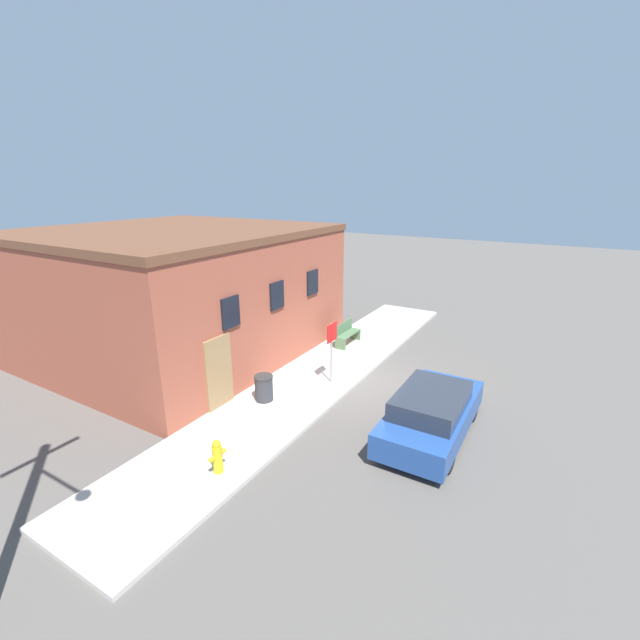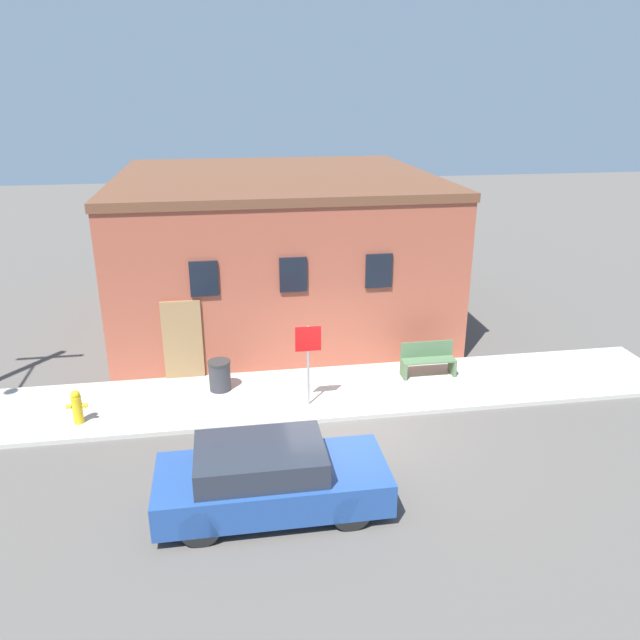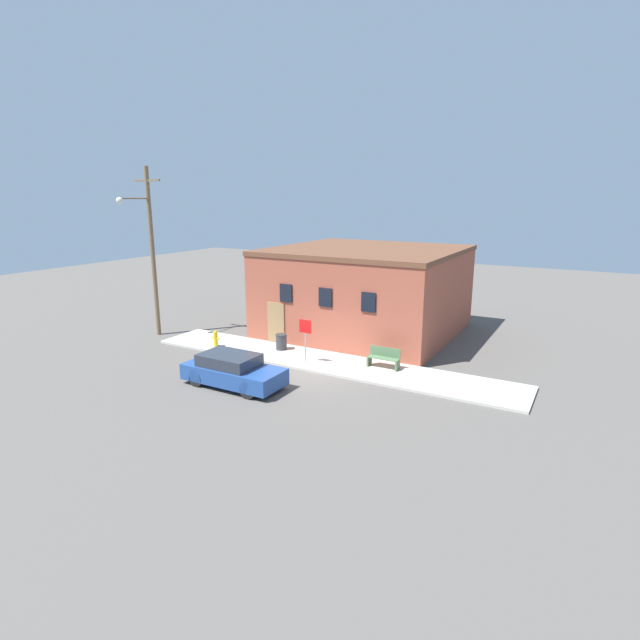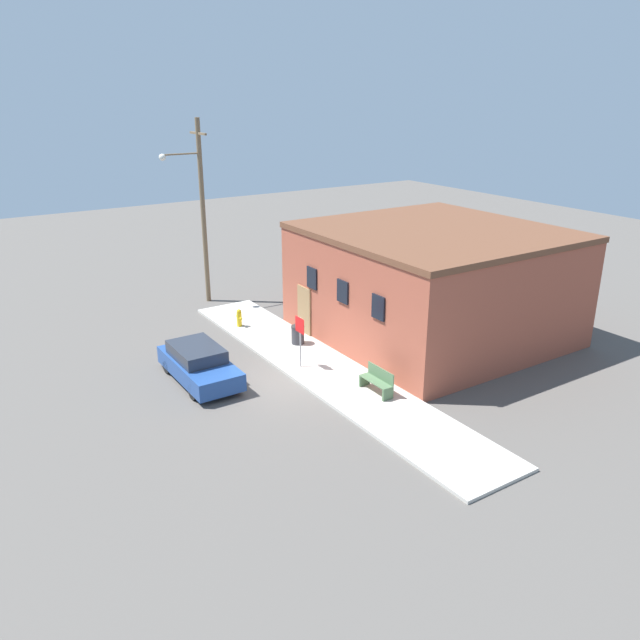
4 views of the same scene
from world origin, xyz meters
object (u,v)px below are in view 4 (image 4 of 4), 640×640
object	(u,v)px
parked_car	(199,364)
bench	(377,381)
fire_hydrant	(239,318)
stop_sign	(300,333)
trash_bin	(298,335)
utility_pole	(200,206)

from	to	relation	value
parked_car	bench	bearing A→B (deg)	46.28
fire_hydrant	bench	size ratio (longest dim) A/B	0.57
stop_sign	trash_bin	bearing A→B (deg)	151.28
stop_sign	parked_car	size ratio (longest dim) A/B	0.48
trash_bin	parked_car	xyz separation A→B (m)	(0.84, -4.74, 0.14)
stop_sign	bench	bearing A→B (deg)	18.94
bench	parked_car	world-z (taller)	parked_car
trash_bin	stop_sign	bearing A→B (deg)	-28.72
stop_sign	bench	distance (m)	3.63
trash_bin	parked_car	world-z (taller)	parked_car
stop_sign	fire_hydrant	bearing A→B (deg)	-179.75
stop_sign	trash_bin	xyz separation A→B (m)	(-2.07, 1.13, -0.99)
fire_hydrant	parked_car	world-z (taller)	parked_car
fire_hydrant	bench	distance (m)	8.64
utility_pole	parked_car	distance (m)	10.22
stop_sign	utility_pole	distance (m)	10.26
trash_bin	utility_pole	bearing A→B (deg)	-173.66
bench	trash_bin	size ratio (longest dim) A/B	1.82
bench	utility_pole	bearing A→B (deg)	-176.25
fire_hydrant	bench	bearing A→B (deg)	7.73
stop_sign	bench	size ratio (longest dim) A/B	1.42
trash_bin	utility_pole	world-z (taller)	utility_pole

